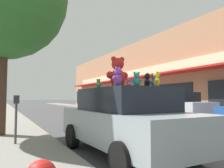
# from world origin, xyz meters

# --- Properties ---
(ground_plane) EXTENTS (260.00, 260.00, 0.00)m
(ground_plane) POSITION_xyz_m (0.00, 0.00, 0.00)
(ground_plane) COLOR #424244
(sidewalk_near) EXTENTS (2.56, 90.00, 0.13)m
(sidewalk_near) POSITION_xyz_m (-5.13, 0.00, 0.06)
(sidewalk_near) COLOR gray
(sidewalk_near) RESTS_ON ground_plane
(storefront_row) EXTENTS (16.03, 36.95, 6.76)m
(storefront_row) POSITION_xyz_m (13.77, 13.22, 3.38)
(storefront_row) COLOR tan
(storefront_row) RESTS_ON ground_plane
(plush_art_car) EXTENTS (1.98, 4.14, 1.55)m
(plush_art_car) POSITION_xyz_m (-2.72, -0.32, 0.81)
(plush_art_car) COLOR #8C999E
(plush_art_car) RESTS_ON ground_plane
(teddy_bear_giant) EXTENTS (0.58, 0.36, 0.78)m
(teddy_bear_giant) POSITION_xyz_m (-2.81, -0.14, 1.93)
(teddy_bear_giant) COLOR red
(teddy_bear_giant) RESTS_ON plush_art_car
(teddy_bear_white) EXTENTS (0.16, 0.13, 0.22)m
(teddy_bear_white) POSITION_xyz_m (-2.95, -0.36, 1.66)
(teddy_bear_white) COLOR white
(teddy_bear_white) RESTS_ON plush_art_car
(teddy_bear_yellow) EXTENTS (0.19, 0.25, 0.33)m
(teddy_bear_yellow) POSITION_xyz_m (-2.44, -1.16, 1.72)
(teddy_bear_yellow) COLOR yellow
(teddy_bear_yellow) RESTS_ON plush_art_car
(teddy_bear_black) EXTENTS (0.19, 0.25, 0.34)m
(teddy_bear_black) POSITION_xyz_m (-2.40, -0.77, 1.72)
(teddy_bear_black) COLOR black
(teddy_bear_black) RESTS_ON plush_art_car
(teddy_bear_teal) EXTENTS (0.20, 0.20, 0.30)m
(teddy_bear_teal) POSITION_xyz_m (-2.91, -1.12, 1.70)
(teddy_bear_teal) COLOR teal
(teddy_bear_teal) RESTS_ON plush_art_car
(teddy_bear_brown) EXTENTS (0.22, 0.16, 0.29)m
(teddy_bear_brown) POSITION_xyz_m (-2.22, 0.30, 1.70)
(teddy_bear_brown) COLOR olive
(teddy_bear_brown) RESTS_ON plush_art_car
(teddy_bear_green) EXTENTS (0.14, 0.17, 0.23)m
(teddy_bear_green) POSITION_xyz_m (-3.27, -0.03, 1.67)
(teddy_bear_green) COLOR green
(teddy_bear_green) RESTS_ON plush_art_car
(teddy_bear_pink) EXTENTS (0.15, 0.19, 0.25)m
(teddy_bear_pink) POSITION_xyz_m (-2.63, -0.38, 1.67)
(teddy_bear_pink) COLOR pink
(teddy_bear_pink) RESTS_ON plush_art_car
(teddy_bear_purple) EXTENTS (0.28, 0.22, 0.38)m
(teddy_bear_purple) POSITION_xyz_m (-3.32, -1.07, 1.74)
(teddy_bear_purple) COLOR purple
(teddy_bear_purple) RESTS_ON plush_art_car
(teddy_bear_blue) EXTENTS (0.26, 0.16, 0.35)m
(teddy_bear_blue) POSITION_xyz_m (-2.07, -0.62, 1.72)
(teddy_bear_blue) COLOR blue
(teddy_bear_blue) RESTS_ON plush_art_car
(parked_car_far_center) EXTENTS (1.88, 4.66, 1.61)m
(parked_car_far_center) POSITION_xyz_m (2.70, 4.14, 0.85)
(parked_car_far_center) COLOR #B7B7BC
(parked_car_far_center) RESTS_ON ground_plane
(parking_meter) EXTENTS (0.14, 0.10, 1.27)m
(parking_meter) POSITION_xyz_m (-4.95, 1.55, 0.94)
(parking_meter) COLOR #4C4C51
(parking_meter) RESTS_ON sidewalk_near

